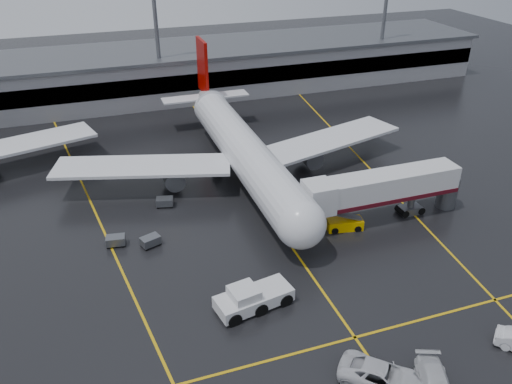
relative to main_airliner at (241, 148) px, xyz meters
name	(u,v)px	position (x,y,z in m)	size (l,w,h in m)	color
ground	(266,211)	(0.00, -9.70, -4.21)	(220.00, 220.00, 0.00)	black
apron_line_centre	(266,211)	(0.00, -9.70, -4.20)	(0.25, 90.00, 0.02)	gold
apron_line_stop	(355,337)	(0.00, -31.70, -4.20)	(60.00, 0.25, 0.02)	gold
apron_line_left	(89,199)	(-20.00, 0.30, -4.20)	(0.25, 70.00, 0.02)	gold
apron_line_right	(359,157)	(18.00, 0.30, -4.20)	(0.25, 70.00, 0.02)	gold
terminal	(182,70)	(0.00, 38.23, 0.11)	(122.00, 19.00, 8.60)	gray
light_mast_mid	(156,23)	(-5.00, 32.30, 10.27)	(3.00, 1.20, 25.45)	#595B60
light_mast_right	(385,9)	(40.00, 32.30, 10.27)	(3.00, 1.20, 25.45)	#595B60
main_airliner	(241,148)	(0.00, 0.00, 0.00)	(48.80, 45.60, 14.10)	silver
jet_bridge	(383,189)	(11.87, -15.70, -0.28)	(19.90, 3.40, 6.05)	silver
pushback_tractor	(252,298)	(-7.06, -25.22, -3.20)	(7.46, 4.14, 2.52)	silver
belt_loader	(345,224)	(7.03, -16.25, -3.58)	(4.24, 2.49, 2.53)	#ECAD02
service_van_a	(382,377)	(-0.53, -36.78, -3.29)	(3.05, 6.62, 1.84)	silver
baggage_cart_a	(150,241)	(-14.25, -12.45, -3.58)	(2.33, 1.91, 1.12)	#595B60
baggage_cart_b	(116,240)	(-17.78, -11.16, -3.58)	(2.17, 1.58, 1.12)	#595B60
baggage_cart_c	(165,202)	(-11.30, -4.63, -3.58)	(2.25, 1.74, 1.12)	#595B60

